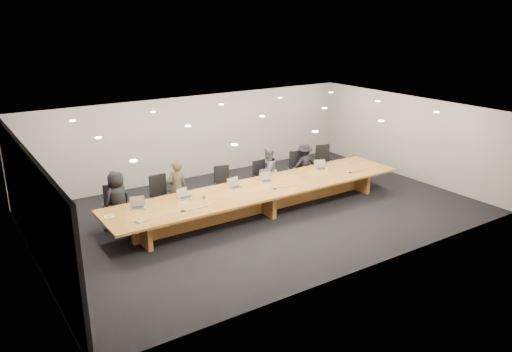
# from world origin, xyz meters

# --- Properties ---
(ground) EXTENTS (12.00, 12.00, 0.00)m
(ground) POSITION_xyz_m (0.00, 0.00, 0.00)
(ground) COLOR black
(ground) RESTS_ON ground
(back_wall) EXTENTS (12.00, 0.02, 2.80)m
(back_wall) POSITION_xyz_m (0.00, 4.00, 1.40)
(back_wall) COLOR #B9B3A8
(back_wall) RESTS_ON ground
(left_wall_panel) EXTENTS (0.08, 7.84, 2.74)m
(left_wall_panel) POSITION_xyz_m (-5.94, 0.00, 1.37)
(left_wall_panel) COLOR black
(left_wall_panel) RESTS_ON ground
(conference_table) EXTENTS (9.00, 1.80, 0.75)m
(conference_table) POSITION_xyz_m (0.00, 0.00, 0.52)
(conference_table) COLOR brown
(conference_table) RESTS_ON ground
(chair_far_left) EXTENTS (0.70, 0.70, 1.14)m
(chair_far_left) POSITION_xyz_m (-3.82, 1.28, 0.57)
(chair_far_left) COLOR black
(chair_far_left) RESTS_ON ground
(chair_left) EXTENTS (0.64, 0.64, 1.18)m
(chair_left) POSITION_xyz_m (-2.46, 1.27, 0.59)
(chair_left) COLOR black
(chair_left) RESTS_ON ground
(chair_mid_left) EXTENTS (0.66, 0.66, 1.10)m
(chair_mid_left) POSITION_xyz_m (-0.48, 1.31, 0.55)
(chair_mid_left) COLOR black
(chair_mid_left) RESTS_ON ground
(chair_mid_right) EXTENTS (0.56, 0.56, 1.08)m
(chair_mid_right) POSITION_xyz_m (0.86, 1.22, 0.54)
(chair_mid_right) COLOR black
(chair_mid_right) RESTS_ON ground
(chair_right) EXTENTS (0.72, 0.72, 1.15)m
(chair_right) POSITION_xyz_m (2.29, 1.23, 0.57)
(chair_right) COLOR black
(chair_right) RESTS_ON ground
(chair_far_right) EXTENTS (0.74, 0.74, 1.19)m
(chair_far_right) POSITION_xyz_m (3.44, 1.25, 0.60)
(chair_far_right) COLOR black
(chair_far_right) RESTS_ON ground
(person_a) EXTENTS (0.88, 0.72, 1.55)m
(person_a) POSITION_xyz_m (-3.74, 1.19, 0.78)
(person_a) COLOR black
(person_a) RESTS_ON ground
(person_b) EXTENTS (0.59, 0.41, 1.58)m
(person_b) POSITION_xyz_m (-2.07, 1.15, 0.79)
(person_b) COLOR #34311C
(person_b) RESTS_ON ground
(person_c) EXTENTS (0.85, 0.74, 1.51)m
(person_c) POSITION_xyz_m (1.02, 1.17, 0.75)
(person_c) COLOR #515153
(person_c) RESTS_ON ground
(person_d) EXTENTS (0.98, 0.68, 1.38)m
(person_d) POSITION_xyz_m (2.51, 1.23, 0.69)
(person_d) COLOR black
(person_d) RESTS_ON ground
(laptop_a) EXTENTS (0.43, 0.36, 0.28)m
(laptop_a) POSITION_xyz_m (-3.49, 0.40, 0.89)
(laptop_a) COLOR tan
(laptop_a) RESTS_ON conference_table
(laptop_b) EXTENTS (0.38, 0.32, 0.27)m
(laptop_b) POSITION_xyz_m (-2.18, 0.39, 0.88)
(laptop_b) COLOR beige
(laptop_b) RESTS_ON conference_table
(laptop_c) EXTENTS (0.40, 0.31, 0.29)m
(laptop_c) POSITION_xyz_m (-0.64, 0.35, 0.89)
(laptop_c) COLOR #C2B394
(laptop_c) RESTS_ON conference_table
(laptop_d) EXTENTS (0.38, 0.31, 0.27)m
(laptop_d) POSITION_xyz_m (0.40, 0.33, 0.89)
(laptop_d) COLOR beige
(laptop_d) RESTS_ON conference_table
(laptop_e) EXTENTS (0.43, 0.37, 0.29)m
(laptop_e) POSITION_xyz_m (2.50, 0.38, 0.89)
(laptop_e) COLOR #BCAE8F
(laptop_e) RESTS_ON conference_table
(water_bottle) EXTENTS (0.07, 0.07, 0.21)m
(water_bottle) POSITION_xyz_m (-2.10, 0.23, 0.85)
(water_bottle) COLOR silver
(water_bottle) RESTS_ON conference_table
(amber_mug) EXTENTS (0.09, 0.09, 0.09)m
(amber_mug) POSITION_xyz_m (-1.79, 0.08, 0.79)
(amber_mug) COLOR brown
(amber_mug) RESTS_ON conference_table
(paper_cup_near) EXTENTS (0.08, 0.08, 0.08)m
(paper_cup_near) POSITION_xyz_m (1.04, 0.34, 0.79)
(paper_cup_near) COLOR silver
(paper_cup_near) RESTS_ON conference_table
(paper_cup_far) EXTENTS (0.09, 0.09, 0.09)m
(paper_cup_far) POSITION_xyz_m (2.57, 0.20, 0.80)
(paper_cup_far) COLOR silver
(paper_cup_far) RESTS_ON conference_table
(notepad) EXTENTS (0.25, 0.22, 0.01)m
(notepad) POSITION_xyz_m (-4.25, 0.26, 0.76)
(notepad) COLOR silver
(notepad) RESTS_ON conference_table
(lime_gadget) EXTENTS (0.17, 0.12, 0.02)m
(lime_gadget) POSITION_xyz_m (-4.24, 0.27, 0.78)
(lime_gadget) COLOR #51D338
(lime_gadget) RESTS_ON notepad
(av_box) EXTENTS (0.27, 0.24, 0.03)m
(av_box) POSITION_xyz_m (-3.74, -0.45, 0.77)
(av_box) COLOR #AAAAAE
(av_box) RESTS_ON conference_table
(mic_left) EXTENTS (0.15, 0.15, 0.03)m
(mic_left) POSITION_xyz_m (-2.63, -0.40, 0.77)
(mic_left) COLOR black
(mic_left) RESTS_ON conference_table
(mic_center) EXTENTS (0.14, 0.14, 0.03)m
(mic_center) POSITION_xyz_m (0.22, -0.32, 0.76)
(mic_center) COLOR black
(mic_center) RESTS_ON conference_table
(mic_right) EXTENTS (0.13, 0.13, 0.03)m
(mic_right) POSITION_xyz_m (3.02, -0.38, 0.76)
(mic_right) COLOR black
(mic_right) RESTS_ON conference_table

